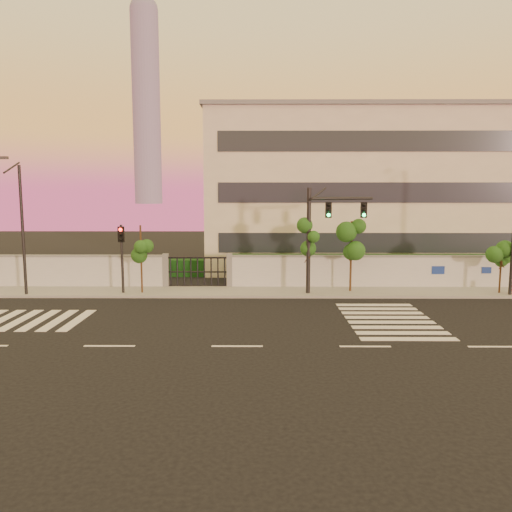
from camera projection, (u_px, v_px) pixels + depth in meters
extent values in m
plane|color=black|center=(237.00, 346.00, 19.46)|extent=(120.00, 120.00, 0.00)
cube|color=gray|center=(245.00, 292.00, 29.87)|extent=(60.00, 3.00, 0.15)
cube|color=#B2B4B9|center=(477.00, 273.00, 31.16)|extent=(31.00, 0.30, 2.00)
cube|color=slate|center=(478.00, 256.00, 31.02)|extent=(31.00, 0.36, 0.12)
cube|color=slate|center=(166.00, 271.00, 31.26)|extent=(0.35, 0.35, 2.20)
cube|color=slate|center=(229.00, 271.00, 31.24)|extent=(0.35, 0.35, 2.20)
cube|color=black|center=(379.00, 268.00, 33.68)|extent=(20.00, 2.00, 1.80)
cube|color=black|center=(11.00, 271.00, 33.86)|extent=(12.00, 1.80, 1.40)
cube|color=black|center=(206.00, 267.00, 36.27)|extent=(6.00, 1.50, 1.20)
cube|color=beige|center=(359.00, 193.00, 40.49)|extent=(24.00, 12.00, 12.00)
cube|color=#262D38|center=(375.00, 243.00, 34.95)|extent=(22.00, 0.08, 1.40)
cube|color=#262D38|center=(377.00, 193.00, 34.52)|extent=(22.00, 0.08, 1.40)
cube|color=#262D38|center=(378.00, 141.00, 34.08)|extent=(22.00, 0.08, 1.40)
cube|color=slate|center=(361.00, 116.00, 39.73)|extent=(24.40, 12.40, 0.30)
cylinder|color=slate|center=(146.00, 109.00, 290.84)|extent=(16.00, 16.00, 110.00)
sphere|color=slate|center=(144.00, 10.00, 284.00)|extent=(16.00, 16.00, 16.00)
cube|color=silver|center=(2.00, 320.00, 23.50)|extent=(0.50, 4.00, 0.02)
cube|color=silver|center=(21.00, 320.00, 23.49)|extent=(0.50, 4.00, 0.02)
cube|color=silver|center=(40.00, 320.00, 23.49)|extent=(0.50, 4.00, 0.02)
cube|color=silver|center=(59.00, 320.00, 23.48)|extent=(0.50, 4.00, 0.02)
cube|color=silver|center=(78.00, 320.00, 23.48)|extent=(0.50, 4.00, 0.02)
cube|color=silver|center=(409.00, 339.00, 20.41)|extent=(4.00, 0.50, 0.02)
cube|color=silver|center=(403.00, 333.00, 21.30)|extent=(4.00, 0.50, 0.02)
cube|color=silver|center=(397.00, 327.00, 22.20)|extent=(4.00, 0.50, 0.02)
cube|color=silver|center=(391.00, 322.00, 23.09)|extent=(4.00, 0.50, 0.02)
cube|color=silver|center=(387.00, 317.00, 23.98)|extent=(4.00, 0.50, 0.02)
cube|color=silver|center=(382.00, 313.00, 24.88)|extent=(4.00, 0.50, 0.02)
cube|color=silver|center=(378.00, 309.00, 25.77)|extent=(4.00, 0.50, 0.02)
cube|color=silver|center=(374.00, 305.00, 26.66)|extent=(4.00, 0.50, 0.02)
cube|color=silver|center=(109.00, 346.00, 19.49)|extent=(2.00, 0.15, 0.01)
cube|color=silver|center=(237.00, 346.00, 19.46)|extent=(2.00, 0.15, 0.01)
cube|color=silver|center=(365.00, 346.00, 19.43)|extent=(2.00, 0.15, 0.01)
cube|color=silver|center=(494.00, 347.00, 19.40)|extent=(2.00, 0.15, 0.01)
cylinder|color=#382314|center=(141.00, 260.00, 29.14)|extent=(0.11, 0.11, 4.11)
sphere|color=#1E4313|center=(141.00, 239.00, 28.98)|extent=(0.98, 0.98, 0.98)
sphere|color=#1E4313|center=(147.00, 249.00, 29.23)|extent=(0.75, 0.75, 0.75)
sphere|color=#1E4313|center=(136.00, 247.00, 28.90)|extent=(0.71, 0.71, 0.71)
cylinder|color=#382314|center=(308.00, 258.00, 29.05)|extent=(0.12, 0.12, 4.44)
sphere|color=#1E4313|center=(309.00, 235.00, 28.88)|extent=(1.07, 1.07, 1.07)
sphere|color=#1E4313|center=(314.00, 246.00, 29.16)|extent=(0.82, 0.82, 0.82)
sphere|color=#1E4313|center=(304.00, 243.00, 28.80)|extent=(0.78, 0.78, 0.78)
cylinder|color=#382314|center=(351.00, 257.00, 29.59)|extent=(0.13, 0.13, 4.32)
sphere|color=#1E4313|center=(351.00, 236.00, 29.43)|extent=(1.16, 1.16, 1.16)
sphere|color=#1E4313|center=(357.00, 246.00, 29.72)|extent=(0.89, 0.89, 0.89)
sphere|color=#1E4313|center=(346.00, 243.00, 29.33)|extent=(0.84, 0.84, 0.84)
cylinder|color=#382314|center=(501.00, 269.00, 29.11)|extent=(0.11, 0.11, 3.16)
sphere|color=#1E4313|center=(502.00, 252.00, 28.99)|extent=(0.97, 0.97, 0.97)
sphere|color=#1E4313|center=(505.00, 260.00, 29.22)|extent=(0.74, 0.74, 0.74)
sphere|color=#1E4313|center=(498.00, 258.00, 28.90)|extent=(0.71, 0.71, 0.71)
cylinder|color=black|center=(309.00, 242.00, 28.82)|extent=(0.24, 0.24, 6.26)
cylinder|color=black|center=(343.00, 198.00, 28.49)|extent=(3.69, 1.37, 0.16)
cube|color=black|center=(328.00, 210.00, 28.53)|extent=(0.35, 0.18, 0.91)
sphere|color=#0CF259|center=(329.00, 215.00, 28.46)|extent=(0.20, 0.20, 0.20)
cube|color=black|center=(364.00, 210.00, 28.52)|extent=(0.35, 0.18, 0.91)
sphere|color=#0CF259|center=(364.00, 215.00, 28.44)|extent=(0.20, 0.20, 0.20)
cylinder|color=black|center=(122.00, 260.00, 29.07)|extent=(0.15, 0.15, 4.14)
cube|color=black|center=(121.00, 234.00, 28.83)|extent=(0.32, 0.17, 0.83)
sphere|color=red|center=(120.00, 230.00, 28.69)|extent=(0.18, 0.18, 0.18)
cylinder|color=black|center=(23.00, 232.00, 28.43)|extent=(0.17, 0.17, 7.52)
cylinder|color=black|center=(12.00, 168.00, 27.14)|extent=(0.09, 1.80, 0.73)
cube|color=#3F3F44|center=(3.00, 158.00, 26.24)|extent=(0.47, 0.24, 0.14)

